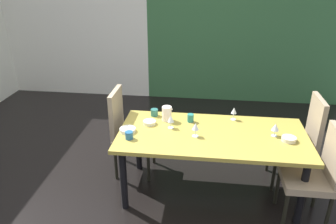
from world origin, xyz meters
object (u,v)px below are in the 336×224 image
at_px(chair_left_far, 127,129).
at_px(wine_glass_corner, 196,127).
at_px(serving_bowl_west, 128,130).
at_px(chair_right_near, 317,172).
at_px(dining_table, 212,140).
at_px(serving_bowl_right, 149,122).
at_px(wine_glass_north, 234,111).
at_px(wine_glass_south, 275,127).
at_px(pitcher_near_shelf, 167,113).
at_px(cup_front, 129,135).
at_px(chair_right_far, 301,139).
at_px(wine_glass_rear, 171,119).
at_px(cup_east, 154,112).
at_px(cup_near_window, 190,118).
at_px(serving_bowl_left, 289,139).

xyz_separation_m(chair_left_far, wine_glass_corner, (0.80, -0.38, 0.27)).
bearing_deg(serving_bowl_west, chair_right_near, -7.33).
bearing_deg(dining_table, serving_bowl_right, 168.86).
bearing_deg(chair_left_far, wine_glass_north, 92.60).
bearing_deg(wine_glass_south, pitcher_near_shelf, 168.56).
relative_size(chair_left_far, wine_glass_north, 7.15).
xyz_separation_m(wine_glass_corner, cup_front, (-0.64, -0.13, -0.07)).
height_order(wine_glass_south, wine_glass_north, wine_glass_north).
relative_size(chair_right_far, wine_glass_corner, 7.23).
bearing_deg(wine_glass_north, chair_right_near, -41.67).
xyz_separation_m(chair_left_far, serving_bowl_right, (0.30, -0.17, 0.18)).
xyz_separation_m(wine_glass_corner, wine_glass_rear, (-0.26, 0.15, -0.00)).
bearing_deg(pitcher_near_shelf, dining_table, -26.65).
distance_m(wine_glass_south, cup_east, 1.31).
distance_m(wine_glass_rear, pitcher_near_shelf, 0.19).
distance_m(chair_right_far, serving_bowl_right, 1.66).
distance_m(chair_right_near, wine_glass_corner, 1.19).
xyz_separation_m(chair_right_near, serving_bowl_right, (-1.64, 0.43, 0.20)).
bearing_deg(cup_east, wine_glass_south, -14.37).
height_order(chair_right_far, wine_glass_south, chair_right_far).
xyz_separation_m(dining_table, chair_right_near, (0.97, -0.30, -0.10)).
bearing_deg(serving_bowl_right, wine_glass_rear, -14.28).
relative_size(wine_glass_south, cup_front, 1.71).
height_order(chair_left_far, wine_glass_corner, chair_left_far).
bearing_deg(pitcher_near_shelf, cup_front, -124.47).
relative_size(chair_right_far, serving_bowl_west, 6.36).
relative_size(wine_glass_corner, cup_near_window, 1.65).
bearing_deg(cup_east, wine_glass_rear, -51.65).
distance_m(serving_bowl_right, pitcher_near_shelf, 0.22).
bearing_deg(wine_glass_rear, wine_glass_north, 23.16).
relative_size(wine_glass_north, serving_bowl_right, 1.04).
height_order(chair_right_far, serving_bowl_left, chair_right_far).
distance_m(wine_glass_north, cup_front, 1.19).
height_order(wine_glass_corner, wine_glass_rear, wine_glass_corner).
distance_m(chair_left_far, serving_bowl_right, 0.39).
relative_size(serving_bowl_right, cup_front, 1.75).
bearing_deg(wine_glass_rear, dining_table, -9.39).
xyz_separation_m(chair_left_far, cup_east, (0.32, 0.05, 0.21)).
bearing_deg(pitcher_near_shelf, wine_glass_north, 8.28).
relative_size(wine_glass_north, cup_front, 1.83).
bearing_deg(serving_bowl_right, dining_table, -11.14).
xyz_separation_m(serving_bowl_right, cup_front, (-0.14, -0.34, 0.02)).
xyz_separation_m(chair_right_far, wine_glass_north, (-0.74, 0.05, 0.26)).
bearing_deg(chair_right_near, serving_bowl_west, 82.67).
relative_size(chair_left_far, cup_near_window, 11.70).
relative_size(wine_glass_north, serving_bowl_west, 0.87).
distance_m(chair_left_far, pitcher_near_shelf, 0.53).
xyz_separation_m(chair_right_near, wine_glass_rear, (-1.40, 0.37, 0.28)).
bearing_deg(cup_near_window, chair_right_near, -24.42).
xyz_separation_m(chair_left_far, wine_glass_south, (1.58, -0.28, 0.26)).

